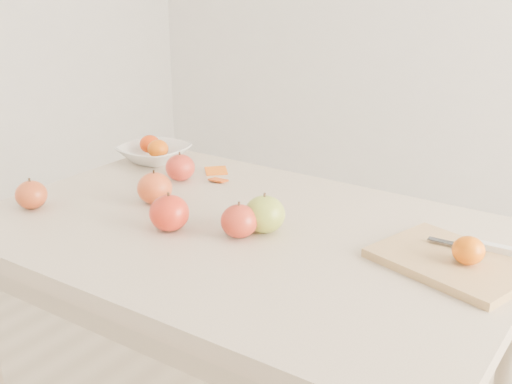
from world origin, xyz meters
The scene contains 15 objects.
table centered at (0.00, 0.00, 0.65)m, with size 1.20×0.80×0.75m.
cutting_board centered at (0.45, 0.08, 0.76)m, with size 0.29×0.21×0.02m, color tan.
board_tangerine centered at (0.48, 0.07, 0.80)m, with size 0.06×0.06×0.05m, color #CD5807.
fruit_bowl centered at (-0.50, 0.26, 0.77)m, with size 0.20×0.20×0.05m, color white.
bowl_tangerine_near centered at (-0.53, 0.27, 0.80)m, with size 0.06×0.06×0.05m, color red.
bowl_tangerine_far centered at (-0.47, 0.24, 0.80)m, with size 0.06×0.06×0.05m, color #CA4E07.
orange_peel_a centered at (-0.29, 0.27, 0.75)m, with size 0.06×0.04×0.00m, color orange.
orange_peel_b centered at (-0.24, 0.22, 0.75)m, with size 0.04×0.04×0.00m, color #CB490E.
paring_knife centered at (0.50, 0.15, 0.78)m, with size 0.17×0.05×0.01m.
apple_green centered at (0.05, 0.01, 0.79)m, with size 0.09×0.09×0.08m, color olive.
apple_red_d centered at (-0.49, -0.19, 0.78)m, with size 0.08×0.08×0.07m, color maroon.
apple_red_a centered at (-0.33, 0.17, 0.79)m, with size 0.08×0.08×0.07m, color maroon.
apple_red_b centered at (-0.27, 0.00, 0.79)m, with size 0.09×0.09×0.08m, color #A31C1B.
apple_red_e centered at (0.02, -0.05, 0.79)m, with size 0.08×0.08×0.07m, color maroon.
apple_red_c centered at (-0.13, -0.10, 0.79)m, with size 0.09×0.09×0.08m, color #A50D12.
Camera 1 is at (0.76, -1.08, 1.32)m, focal length 45.00 mm.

